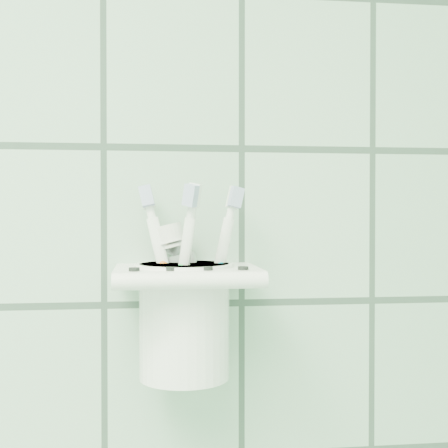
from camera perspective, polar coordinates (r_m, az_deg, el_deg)
name	(u,v)px	position (r m, az deg, el deg)	size (l,w,h in m)	color
holder_bracket	(187,277)	(0.60, -3.44, -4.82)	(0.14, 0.11, 0.04)	white
cup	(184,317)	(0.61, -3.64, -8.45)	(0.10, 0.10, 0.11)	white
toothbrush_pink	(188,273)	(0.59, -3.30, -4.54)	(0.05, 0.05, 0.19)	white
toothbrush_blue	(197,275)	(0.60, -2.48, -4.66)	(0.05, 0.03, 0.18)	white
toothbrush_orange	(169,274)	(0.61, -5.02, -4.60)	(0.04, 0.04, 0.18)	white
toothpaste_tube	(202,282)	(0.62, -2.05, -5.37)	(0.06, 0.04, 0.15)	silver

